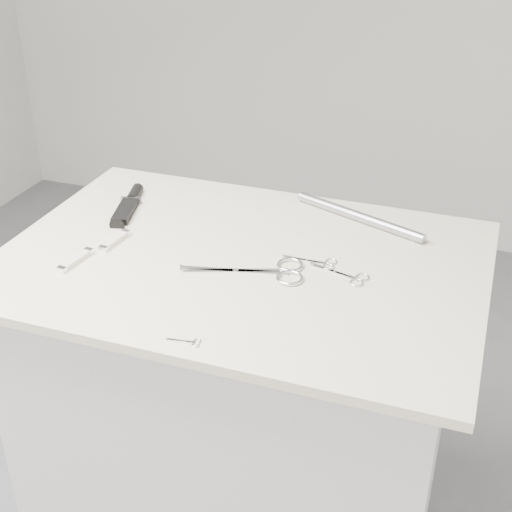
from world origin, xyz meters
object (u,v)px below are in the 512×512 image
(large_shears, at_px, (270,271))
(pocket_knife_b, at_px, (76,260))
(embroidery_scissors_a, at_px, (349,276))
(tiny_scissors, at_px, (188,342))
(embroidery_scissors_b, at_px, (319,262))
(pocket_knife_a, at_px, (115,240))
(plinth, at_px, (243,428))
(sheathed_knife, at_px, (130,204))
(metal_rail, at_px, (359,216))

(large_shears, xyz_separation_m, pocket_knife_b, (-0.39, -0.10, 0.00))
(embroidery_scissors_a, bearing_deg, pocket_knife_b, -151.44)
(large_shears, distance_m, tiny_scissors, 0.28)
(embroidery_scissors_b, distance_m, pocket_knife_a, 0.44)
(plinth, height_order, embroidery_scissors_a, embroidery_scissors_a)
(large_shears, bearing_deg, pocket_knife_b, 177.16)
(large_shears, relative_size, embroidery_scissors_a, 1.97)
(embroidery_scissors_b, xyz_separation_m, sheathed_knife, (-0.50, 0.11, 0.01))
(embroidery_scissors_b, xyz_separation_m, pocket_knife_a, (-0.44, -0.06, 0.00))
(large_shears, relative_size, sheathed_knife, 1.28)
(large_shears, xyz_separation_m, embroidery_scissors_a, (0.15, 0.04, -0.00))
(large_shears, height_order, embroidery_scissors_b, large_shears)
(embroidery_scissors_a, relative_size, tiny_scissors, 2.06)
(plinth, height_order, tiny_scissors, tiny_scissors)
(pocket_knife_a, distance_m, pocket_knife_b, 0.11)
(plinth, relative_size, metal_rail, 2.67)
(embroidery_scissors_b, bearing_deg, pocket_knife_b, -160.98)
(sheathed_knife, bearing_deg, embroidery_scissors_a, -119.04)
(plinth, relative_size, pocket_knife_a, 9.54)
(embroidery_scissors_b, bearing_deg, metal_rail, 80.92)
(pocket_knife_b, bearing_deg, pocket_knife_a, -11.15)
(large_shears, distance_m, embroidery_scissors_b, 0.11)
(plinth, bearing_deg, sheathed_knife, 156.71)
(embroidery_scissors_a, xyz_separation_m, pocket_knife_b, (-0.54, -0.13, 0.00))
(embroidery_scissors_b, bearing_deg, plinth, -168.14)
(tiny_scissors, height_order, pocket_knife_a, pocket_knife_a)
(sheathed_knife, bearing_deg, pocket_knife_b, 170.42)
(pocket_knife_a, bearing_deg, pocket_knife_b, 168.13)
(embroidery_scissors_a, height_order, sheathed_knife, sheathed_knife)
(pocket_knife_b, xyz_separation_m, metal_rail, (0.51, 0.38, 0.00))
(plinth, height_order, large_shears, large_shears)
(pocket_knife_b, bearing_deg, embroidery_scissors_a, -69.46)
(embroidery_scissors_a, height_order, tiny_scissors, same)
(large_shears, relative_size, tiny_scissors, 4.05)
(pocket_knife_a, bearing_deg, metal_rail, -53.04)
(plinth, distance_m, sheathed_knife, 0.60)
(plinth, height_order, sheathed_knife, sheathed_knife)
(embroidery_scissors_a, distance_m, metal_rail, 0.26)
(embroidery_scissors_b, distance_m, metal_rail, 0.22)
(embroidery_scissors_b, relative_size, pocket_knife_a, 1.18)
(embroidery_scissors_b, relative_size, metal_rail, 0.33)
(tiny_scissors, bearing_deg, embroidery_scissors_b, 59.81)
(embroidery_scissors_a, relative_size, metal_rail, 0.37)
(tiny_scissors, relative_size, metal_rail, 0.18)
(plinth, distance_m, large_shears, 0.48)
(large_shears, height_order, pocket_knife_a, pocket_knife_a)
(embroidery_scissors_a, distance_m, pocket_knife_b, 0.56)
(plinth, height_order, metal_rail, metal_rail)
(pocket_knife_a, bearing_deg, plinth, -77.95)
(tiny_scissors, distance_m, pocket_knife_a, 0.41)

